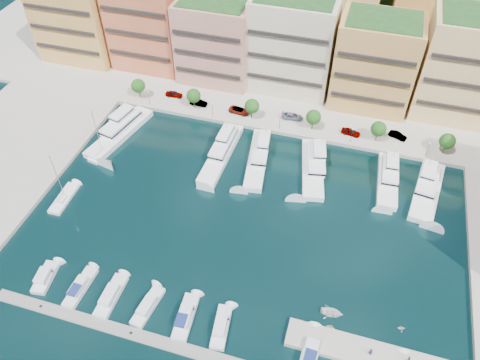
% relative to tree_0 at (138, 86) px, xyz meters
% --- Properties ---
extents(ground, '(400.00, 400.00, 0.00)m').
position_rel_tree_0_xyz_m(ground, '(40.00, -33.50, -4.74)').
color(ground, black).
rests_on(ground, ground).
extents(north_quay, '(220.00, 64.00, 2.00)m').
position_rel_tree_0_xyz_m(north_quay, '(40.00, 28.50, -4.74)').
color(north_quay, '#9E998E').
rests_on(north_quay, ground).
extents(hillside, '(240.00, 40.00, 58.00)m').
position_rel_tree_0_xyz_m(hillside, '(40.00, 76.50, -4.74)').
color(hillside, '#183415').
rests_on(hillside, ground).
extents(south_pontoon, '(72.00, 2.20, 0.35)m').
position_rel_tree_0_xyz_m(south_pontoon, '(37.00, -63.50, -4.74)').
color(south_pontoon, gray).
rests_on(south_pontoon, ground).
extents(finger_pier, '(32.00, 5.00, 2.00)m').
position_rel_tree_0_xyz_m(finger_pier, '(70.00, -55.50, -4.74)').
color(finger_pier, '#9E998E').
rests_on(finger_pier, ground).
extents(apartment_0, '(22.00, 16.50, 24.80)m').
position_rel_tree_0_xyz_m(apartment_0, '(-26.00, 16.49, 8.57)').
color(apartment_0, '#E9B355').
rests_on(apartment_0, north_quay).
extents(apartment_1, '(20.00, 16.50, 26.80)m').
position_rel_tree_0_xyz_m(apartment_1, '(-4.00, 18.49, 9.57)').
color(apartment_1, '#D77747').
rests_on(apartment_1, north_quay).
extents(apartment_2, '(20.00, 15.50, 22.80)m').
position_rel_tree_0_xyz_m(apartment_2, '(17.00, 16.49, 7.57)').
color(apartment_2, tan).
rests_on(apartment_2, north_quay).
extents(apartment_3, '(22.00, 16.50, 25.80)m').
position_rel_tree_0_xyz_m(apartment_3, '(38.00, 18.49, 9.07)').
color(apartment_3, beige).
rests_on(apartment_3, north_quay).
extents(apartment_4, '(20.00, 15.50, 23.80)m').
position_rel_tree_0_xyz_m(apartment_4, '(60.00, 16.49, 8.07)').
color(apartment_4, '#E3A355').
rests_on(apartment_4, north_quay).
extents(apartment_5, '(22.00, 16.50, 26.80)m').
position_rel_tree_0_xyz_m(apartment_5, '(82.00, 18.49, 9.57)').
color(apartment_5, '#E3CA78').
rests_on(apartment_5, north_quay).
extents(backblock_2, '(26.00, 18.00, 30.00)m').
position_rel_tree_0_xyz_m(backblock_2, '(45.00, 40.50, 11.26)').
color(backblock_2, '#E3CA78').
rests_on(backblock_2, north_quay).
extents(backblock_3, '(26.00, 18.00, 30.00)m').
position_rel_tree_0_xyz_m(backblock_3, '(75.00, 40.50, 11.26)').
color(backblock_3, '#E9B355').
rests_on(backblock_3, north_quay).
extents(tree_0, '(3.80, 3.80, 5.65)m').
position_rel_tree_0_xyz_m(tree_0, '(0.00, 0.00, 0.00)').
color(tree_0, '#473323').
rests_on(tree_0, north_quay).
extents(tree_1, '(3.80, 3.80, 5.65)m').
position_rel_tree_0_xyz_m(tree_1, '(16.00, 0.00, 0.00)').
color(tree_1, '#473323').
rests_on(tree_1, north_quay).
extents(tree_2, '(3.80, 3.80, 5.65)m').
position_rel_tree_0_xyz_m(tree_2, '(32.00, 0.00, 0.00)').
color(tree_2, '#473323').
rests_on(tree_2, north_quay).
extents(tree_3, '(3.80, 3.80, 5.65)m').
position_rel_tree_0_xyz_m(tree_3, '(48.00, 0.00, 0.00)').
color(tree_3, '#473323').
rests_on(tree_3, north_quay).
extents(tree_4, '(3.80, 3.80, 5.65)m').
position_rel_tree_0_xyz_m(tree_4, '(64.00, 0.00, 0.00)').
color(tree_4, '#473323').
rests_on(tree_4, north_quay).
extents(tree_5, '(3.80, 3.80, 5.65)m').
position_rel_tree_0_xyz_m(tree_5, '(80.00, 0.00, 0.00)').
color(tree_5, '#473323').
rests_on(tree_5, north_quay).
extents(lamppost_0, '(0.30, 0.30, 4.20)m').
position_rel_tree_0_xyz_m(lamppost_0, '(4.00, -2.30, -0.92)').
color(lamppost_0, black).
rests_on(lamppost_0, north_quay).
extents(lamppost_1, '(0.30, 0.30, 4.20)m').
position_rel_tree_0_xyz_m(lamppost_1, '(22.00, -2.30, -0.92)').
color(lamppost_1, black).
rests_on(lamppost_1, north_quay).
extents(lamppost_2, '(0.30, 0.30, 4.20)m').
position_rel_tree_0_xyz_m(lamppost_2, '(40.00, -2.30, -0.92)').
color(lamppost_2, black).
rests_on(lamppost_2, north_quay).
extents(lamppost_3, '(0.30, 0.30, 4.20)m').
position_rel_tree_0_xyz_m(lamppost_3, '(58.00, -2.30, -0.92)').
color(lamppost_3, black).
rests_on(lamppost_3, north_quay).
extents(lamppost_4, '(0.30, 0.30, 4.20)m').
position_rel_tree_0_xyz_m(lamppost_4, '(76.00, -2.30, -0.92)').
color(lamppost_4, black).
rests_on(lamppost_4, north_quay).
extents(yacht_0, '(9.37, 22.32, 7.30)m').
position_rel_tree_0_xyz_m(yacht_0, '(1.49, -14.47, -3.53)').
color(yacht_0, white).
rests_on(yacht_0, ground).
extents(yacht_2, '(4.93, 21.96, 7.30)m').
position_rel_tree_0_xyz_m(yacht_2, '(28.64, -14.51, -3.53)').
color(yacht_2, white).
rests_on(yacht_2, ground).
extents(yacht_3, '(7.12, 21.00, 7.30)m').
position_rel_tree_0_xyz_m(yacht_3, '(37.64, -13.94, -3.53)').
color(yacht_3, white).
rests_on(yacht_3, ground).
extents(yacht_4, '(8.58, 20.18, 7.30)m').
position_rel_tree_0_xyz_m(yacht_4, '(50.80, -13.54, -3.65)').
color(yacht_4, white).
rests_on(yacht_4, ground).
extents(yacht_5, '(5.30, 17.44, 7.30)m').
position_rel_tree_0_xyz_m(yacht_5, '(67.95, -12.39, -3.53)').
color(yacht_5, white).
rests_on(yacht_5, ground).
extents(yacht_6, '(7.69, 19.72, 7.30)m').
position_rel_tree_0_xyz_m(yacht_6, '(76.66, -13.30, -3.53)').
color(yacht_6, white).
rests_on(yacht_6, ground).
extents(cruiser_0, '(3.68, 7.37, 2.55)m').
position_rel_tree_0_xyz_m(cruiser_0, '(7.48, -58.08, -4.20)').
color(cruiser_0, white).
rests_on(cruiser_0, ground).
extents(cruiser_1, '(2.68, 8.96, 2.66)m').
position_rel_tree_0_xyz_m(cruiser_1, '(14.98, -58.12, -4.17)').
color(cruiser_1, white).
rests_on(cruiser_1, ground).
extents(cruiser_2, '(2.81, 9.16, 2.55)m').
position_rel_tree_0_xyz_m(cruiser_2, '(21.36, -58.10, -4.20)').
color(cruiser_2, white).
rests_on(cruiser_2, ground).
extents(cruiser_3, '(3.53, 8.72, 2.55)m').
position_rel_tree_0_xyz_m(cruiser_3, '(28.75, -58.09, -4.20)').
color(cruiser_3, white).
rests_on(cruiser_3, ground).
extents(cruiser_4, '(3.48, 9.25, 2.66)m').
position_rel_tree_0_xyz_m(cruiser_4, '(36.08, -58.12, -4.17)').
color(cruiser_4, white).
rests_on(cruiser_4, ground).
extents(cruiser_5, '(3.52, 8.51, 2.55)m').
position_rel_tree_0_xyz_m(cruiser_5, '(42.75, -58.09, -4.20)').
color(cruiser_5, white).
rests_on(cruiser_5, ground).
extents(cruiser_7, '(3.12, 8.92, 2.66)m').
position_rel_tree_0_xyz_m(cruiser_7, '(58.57, -58.12, -4.17)').
color(cruiser_7, white).
rests_on(cruiser_7, ground).
extents(sailboat_2, '(4.13, 7.94, 13.20)m').
position_rel_tree_0_xyz_m(sailboat_2, '(0.54, -23.05, -4.42)').
color(sailboat_2, white).
rests_on(sailboat_2, ground).
extents(sailboat_1, '(3.17, 9.27, 13.20)m').
position_rel_tree_0_xyz_m(sailboat_1, '(-0.22, -39.03, -4.43)').
color(sailboat_1, white).
rests_on(sailboat_1, ground).
extents(tender_1, '(1.66, 1.46, 0.83)m').
position_rel_tree_0_xyz_m(tender_1, '(61.07, -52.50, -4.33)').
color(tender_1, beige).
rests_on(tender_1, ground).
extents(tender_0, '(4.17, 3.06, 0.84)m').
position_rel_tree_0_xyz_m(tender_0, '(60.92, -49.67, -4.32)').
color(tender_0, silver).
rests_on(tender_0, ground).
extents(tender_3, '(1.62, 1.47, 0.73)m').
position_rel_tree_0_xyz_m(tender_3, '(73.02, -49.09, -4.38)').
color(tender_3, beige).
rests_on(tender_3, ground).
extents(car_0, '(4.76, 2.16, 1.59)m').
position_rel_tree_0_xyz_m(car_0, '(8.87, 3.08, -2.95)').
color(car_0, gray).
rests_on(car_0, north_quay).
extents(car_1, '(4.82, 1.79, 1.57)m').
position_rel_tree_0_xyz_m(car_1, '(16.71, 1.28, -2.96)').
color(car_1, gray).
rests_on(car_1, north_quay).
extents(car_2, '(5.77, 3.20, 1.53)m').
position_rel_tree_0_xyz_m(car_2, '(28.24, 1.18, -2.98)').
color(car_2, gray).
rests_on(car_2, north_quay).
extents(car_3, '(5.71, 2.84, 1.59)m').
position_rel_tree_0_xyz_m(car_3, '(42.25, 2.68, -2.95)').
color(car_3, gray).
rests_on(car_3, north_quay).
extents(car_4, '(4.99, 2.64, 1.62)m').
position_rel_tree_0_xyz_m(car_4, '(57.68, 0.65, -2.93)').
color(car_4, gray).
rests_on(car_4, north_quay).
extents(car_5, '(4.77, 3.08, 1.49)m').
position_rel_tree_0_xyz_m(car_5, '(69.07, 2.66, -3.00)').
color(car_5, gray).
rests_on(car_5, north_quay).
extents(person_0, '(0.81, 0.75, 1.85)m').
position_rel_tree_0_xyz_m(person_0, '(68.04, -55.78, -2.82)').
color(person_0, '#26274C').
rests_on(person_0, finger_pier).
extents(person_1, '(0.91, 0.83, 1.52)m').
position_rel_tree_0_xyz_m(person_1, '(74.14, -55.18, -2.98)').
color(person_1, '#46352A').
rests_on(person_1, finger_pier).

